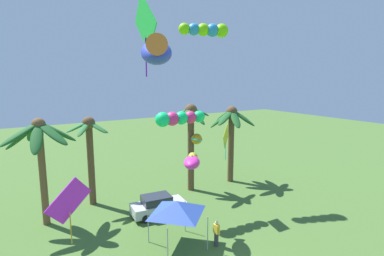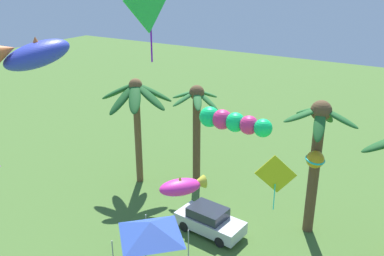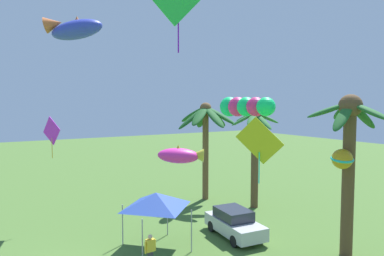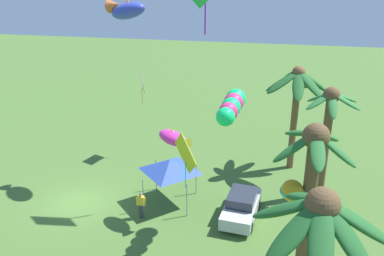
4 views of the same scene
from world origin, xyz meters
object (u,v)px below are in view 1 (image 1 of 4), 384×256
palm_tree_0 (40,142)px  festival_tent (177,207)px  kite_diamond_3 (69,202)px  kite_diamond_0 (145,24)px  kite_fish_4 (156,51)px  kite_diamond_5 (226,137)px  kite_tube_1 (206,30)px  kite_tube_6 (179,118)px  parked_car_0 (158,205)px  palm_tree_1 (191,130)px  kite_ball_2 (197,139)px  spectator_0 (216,233)px  kite_fish_7 (192,162)px  palm_tree_3 (90,142)px  palm_tree_2 (231,125)px

palm_tree_0 → festival_tent: palm_tree_0 is taller
kite_diamond_3 → kite_diamond_0: bearing=45.8°
kite_fish_4 → kite_diamond_5: (7.82, 5.36, -5.27)m
kite_tube_1 → kite_tube_6: 7.80m
kite_diamond_5 → parked_car_0: bearing=153.3°
palm_tree_1 → kite_ball_2: bearing=-76.3°
spectator_0 → parked_car_0: bearing=102.2°
parked_car_0 → kite_diamond_5: 7.05m
festival_tent → kite_tube_6: bearing=59.1°
palm_tree_0 → kite_fish_7: size_ratio=3.25×
parked_car_0 → kite_diamond_3: bearing=-131.4°
kite_fish_4 → kite_diamond_5: kite_fish_4 is taller
palm_tree_3 → kite_fish_7: palm_tree_3 is taller
festival_tent → kite_fish_4: 9.55m
palm_tree_2 → palm_tree_3: 12.86m
palm_tree_0 → palm_tree_3: palm_tree_0 is taller
palm_tree_0 → kite_tube_1: bearing=-5.6°
palm_tree_0 → festival_tent: 10.09m
kite_ball_2 → kite_fish_4: 14.42m
kite_tube_6 → kite_fish_7: (-0.82, -3.10, -2.28)m
palm_tree_1 → kite_fish_7: palm_tree_1 is taller
palm_tree_1 → kite_ball_2: 0.99m
kite_fish_4 → kite_tube_6: 9.37m
palm_tree_3 → kite_tube_1: bearing=-19.1°
kite_diamond_0 → kite_tube_1: (6.85, 4.09, 0.71)m
kite_diamond_3 → kite_ball_2: bearing=41.2°
palm_tree_1 → palm_tree_3: 8.42m
spectator_0 → festival_tent: size_ratio=0.56×
palm_tree_2 → kite_tube_6: kite_tube_6 is taller
spectator_0 → kite_diamond_5: 6.80m
palm_tree_1 → festival_tent: palm_tree_1 is taller
parked_car_0 → kite_diamond_0: (-1.73, -2.53, 12.23)m
palm_tree_2 → kite_diamond_0: 14.35m
parked_car_0 → kite_diamond_0: bearing=-124.3°
festival_tent → kite_fish_4: (-2.64, -3.22, 8.59)m
parked_car_0 → kite_tube_1: size_ratio=1.07×
parked_car_0 → kite_fish_4: (-3.41, -7.58, 10.31)m
palm_tree_3 → spectator_0: bearing=-64.7°
festival_tent → kite_fish_7: (1.42, 0.65, 2.40)m
kite_tube_6 → kite_fish_7: kite_tube_6 is taller
spectator_0 → kite_tube_6: size_ratio=0.42×
kite_diamond_0 → kite_diamond_3: kite_diamond_0 is taller
parked_car_0 → kite_diamond_0: kite_diamond_0 is taller
parked_car_0 → festival_tent: (-0.78, -4.36, 1.72)m
kite_diamond_3 → kite_fish_4: 6.63m
palm_tree_0 → palm_tree_2: palm_tree_0 is taller
kite_diamond_0 → festival_tent: bearing=-62.6°
kite_diamond_5 → kite_fish_7: kite_diamond_5 is taller
festival_tent → kite_fish_4: bearing=-129.3°
palm_tree_1 → parked_car_0: size_ratio=1.91×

